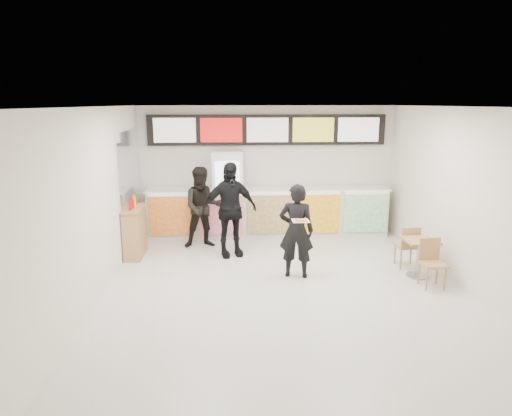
{
  "coord_description": "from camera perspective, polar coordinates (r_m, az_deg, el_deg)",
  "views": [
    {
      "loc": [
        -0.88,
        -7.22,
        3.06
      ],
      "look_at": [
        -0.39,
        1.2,
        1.11
      ],
      "focal_mm": 32.0,
      "sensor_mm": 36.0,
      "label": 1
    }
  ],
  "objects": [
    {
      "name": "wall_left",
      "position": [
        7.68,
        -19.28,
        0.57
      ],
      "size": [
        0.0,
        7.0,
        7.0
      ],
      "primitive_type": "plane",
      "rotation": [
        1.57,
        0.0,
        1.57
      ],
      "color": "silver",
      "rests_on": "floor"
    },
    {
      "name": "mirror_panel",
      "position": [
        9.98,
        -15.55,
        5.0
      ],
      "size": [
        0.01,
        2.0,
        1.5
      ],
      "primitive_type": "cube",
      "color": "#B2B7BF",
      "rests_on": "wall_left"
    },
    {
      "name": "customer_left",
      "position": [
        9.82,
        -6.65,
        0.08
      ],
      "size": [
        0.94,
        0.78,
        1.75
      ],
      "primitive_type": "imported",
      "rotation": [
        0.0,
        0.0,
        0.15
      ],
      "color": "black",
      "rests_on": "floor"
    },
    {
      "name": "cafe_table",
      "position": [
        8.67,
        19.74,
        -5.08
      ],
      "size": [
        0.58,
        1.42,
        0.82
      ],
      "rotation": [
        0.0,
        0.0,
        0.06
      ],
      "color": "tan",
      "rests_on": "floor"
    },
    {
      "name": "wall_back",
      "position": [
        10.86,
        1.36,
        4.76
      ],
      "size": [
        6.0,
        0.0,
        6.0
      ],
      "primitive_type": "plane",
      "rotation": [
        1.57,
        0.0,
        0.0
      ],
      "color": "silver",
      "rests_on": "floor"
    },
    {
      "name": "pizza_slice",
      "position": [
        7.6,
        5.59,
        -1.54
      ],
      "size": [
        0.36,
        0.36,
        0.02
      ],
      "color": "beige",
      "rests_on": "customer_main"
    },
    {
      "name": "service_counter",
      "position": [
        10.64,
        1.51,
        -0.5
      ],
      "size": [
        5.56,
        0.77,
        1.14
      ],
      "color": "silver",
      "rests_on": "floor"
    },
    {
      "name": "customer_main",
      "position": [
        8.11,
        5.06,
        -2.86
      ],
      "size": [
        0.69,
        0.53,
        1.7
      ],
      "primitive_type": "imported",
      "rotation": [
        0.0,
        0.0,
        2.93
      ],
      "color": "black",
      "rests_on": "floor"
    },
    {
      "name": "drinks_fridge",
      "position": [
        10.53,
        -3.56,
        1.72
      ],
      "size": [
        0.7,
        0.67,
        2.0
      ],
      "color": "white",
      "rests_on": "floor"
    },
    {
      "name": "wall_right",
      "position": [
        8.34,
        24.48,
        1.06
      ],
      "size": [
        0.0,
        7.0,
        7.0
      ],
      "primitive_type": "plane",
      "rotation": [
        1.57,
        0.0,
        -1.57
      ],
      "color": "silver",
      "rests_on": "floor"
    },
    {
      "name": "ceiling",
      "position": [
        7.27,
        3.71,
        12.53
      ],
      "size": [
        7.0,
        7.0,
        0.0
      ],
      "primitive_type": "plane",
      "rotation": [
        3.14,
        0.0,
        0.0
      ],
      "color": "white",
      "rests_on": "wall_back"
    },
    {
      "name": "condiment_ledge",
      "position": [
        9.56,
        -14.93,
        -2.85
      ],
      "size": [
        0.37,
        0.9,
        1.21
      ],
      "color": "tan",
      "rests_on": "floor"
    },
    {
      "name": "menu_board",
      "position": [
        10.68,
        1.43,
        9.74
      ],
      "size": [
        5.5,
        0.14,
        0.7
      ],
      "color": "black",
      "rests_on": "wall_back"
    },
    {
      "name": "customer_mid",
      "position": [
        9.18,
        -3.34,
        -0.2
      ],
      "size": [
        1.22,
        0.77,
        1.93
      ],
      "primitive_type": "imported",
      "rotation": [
        0.0,
        0.0,
        0.29
      ],
      "color": "black",
      "rests_on": "floor"
    },
    {
      "name": "floor",
      "position": [
        7.89,
        3.39,
        -9.83
      ],
      "size": [
        7.0,
        7.0,
        0.0
      ],
      "primitive_type": "plane",
      "color": "beige",
      "rests_on": "ground"
    }
  ]
}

